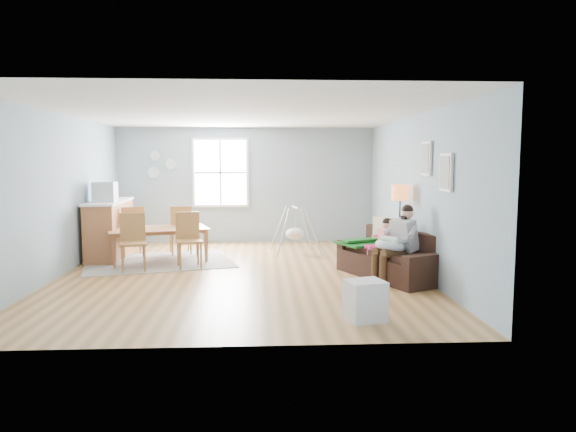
{
  "coord_description": "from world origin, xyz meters",
  "views": [
    {
      "loc": [
        0.36,
        -8.64,
        1.89
      ],
      "look_at": [
        0.8,
        -0.15,
        1.0
      ],
      "focal_mm": 32.0,
      "sensor_mm": 36.0,
      "label": 1
    }
  ],
  "objects": [
    {
      "name": "room",
      "position": [
        0.0,
        0.0,
        2.42
      ],
      "size": [
        8.4,
        9.4,
        3.9
      ],
      "color": "olive"
    },
    {
      "name": "chair_nw",
      "position": [
        -2.22,
        1.64,
        0.59
      ],
      "size": [
        0.6,
        0.6,
        1.02
      ],
      "color": "olive",
      "rests_on": "rug"
    },
    {
      "name": "monitor",
      "position": [
        -2.66,
        1.4,
        1.33
      ],
      "size": [
        0.43,
        0.4,
        0.39
      ],
      "color": "#B5B5BA",
      "rests_on": "counter"
    },
    {
      "name": "infant",
      "position": [
        2.36,
        -0.75,
        0.68
      ],
      "size": [
        0.29,
        0.32,
        0.13
      ],
      "color": "white",
      "rests_on": "nursing_pillow"
    },
    {
      "name": "sofa",
      "position": [
        2.5,
        -0.42,
        0.27
      ],
      "size": [
        1.54,
        2.07,
        0.77
      ],
      "color": "black",
      "rests_on": "room"
    },
    {
      "name": "baby_swing",
      "position": [
        1.05,
        1.88,
        0.43
      ],
      "size": [
        1.07,
        1.09,
        0.97
      ],
      "color": "#B5B5BA",
      "rests_on": "room"
    },
    {
      "name": "dining_table",
      "position": [
        -1.6,
        1.12,
        0.32
      ],
      "size": [
        2.06,
        1.54,
        0.64
      ],
      "primitive_type": "imported",
      "rotation": [
        0.0,
        0.0,
        0.31
      ],
      "color": "brown",
      "rests_on": "rug"
    },
    {
      "name": "pictures",
      "position": [
        2.97,
        -1.05,
        1.85
      ],
      "size": [
        0.05,
        1.34,
        0.74
      ],
      "color": "white",
      "rests_on": "room"
    },
    {
      "name": "counter",
      "position": [
        -2.7,
        1.78,
        0.57
      ],
      "size": [
        0.7,
        2.05,
        1.13
      ],
      "color": "brown",
      "rests_on": "room"
    },
    {
      "name": "chair_sw",
      "position": [
        -1.9,
        0.37,
        0.58
      ],
      "size": [
        0.55,
        0.55,
        1.0
      ],
      "color": "olive",
      "rests_on": "rug"
    },
    {
      "name": "floor_lamp",
      "position": [
        2.77,
        0.16,
        1.24
      ],
      "size": [
        0.3,
        0.3,
        1.5
      ],
      "color": "black",
      "rests_on": "room"
    },
    {
      "name": "chair_ne",
      "position": [
        -1.3,
        1.88,
        0.58
      ],
      "size": [
        0.56,
        0.56,
        1.01
      ],
      "color": "olive",
      "rests_on": "rug"
    },
    {
      "name": "wall_plates",
      "position": [
        -2.0,
        3.47,
        1.83
      ],
      "size": [
        0.67,
        0.02,
        0.66
      ],
      "color": "#93A4B0",
      "rests_on": "room"
    },
    {
      "name": "rug",
      "position": [
        -1.6,
        1.12,
        0.01
      ],
      "size": [
        3.1,
        2.65,
        0.01
      ],
      "primitive_type": "cube",
      "rotation": [
        0.0,
        0.0,
        0.26
      ],
      "color": "gray",
      "rests_on": "room"
    },
    {
      "name": "storage_cube",
      "position": [
        1.59,
        -2.68,
        0.24
      ],
      "size": [
        0.52,
        0.49,
        0.48
      ],
      "color": "white",
      "rests_on": "room"
    },
    {
      "name": "nursing_pillow",
      "position": [
        2.38,
        -0.77,
        0.59
      ],
      "size": [
        0.64,
        0.63,
        0.19
      ],
      "primitive_type": "torus",
      "rotation": [
        0.0,
        0.14,
        0.44
      ],
      "color": "#A8BBD2",
      "rests_on": "father"
    },
    {
      "name": "toddler",
      "position": [
        2.36,
        -0.28,
        0.65
      ],
      "size": [
        0.52,
        0.37,
        0.78
      ],
      "color": "silver",
      "rests_on": "sofa"
    },
    {
      "name": "window",
      "position": [
        -0.6,
        3.46,
        1.65
      ],
      "size": [
        1.32,
        0.08,
        1.62
      ],
      "color": "white",
      "rests_on": "room"
    },
    {
      "name": "father",
      "position": [
        2.5,
        -0.71,
        0.65
      ],
      "size": [
        0.91,
        0.69,
        1.22
      ],
      "color": "gray",
      "rests_on": "sofa"
    },
    {
      "name": "green_throw",
      "position": [
        2.17,
        0.13,
        0.49
      ],
      "size": [
        1.08,
        0.99,
        0.04
      ],
      "primitive_type": "cube",
      "rotation": [
        0.0,
        0.0,
        0.42
      ],
      "color": "#155F1F",
      "rests_on": "sofa"
    },
    {
      "name": "chair_se",
      "position": [
        -0.97,
        0.61,
        0.57
      ],
      "size": [
        0.55,
        0.55,
        0.99
      ],
      "color": "olive",
      "rests_on": "rug"
    },
    {
      "name": "beige_pillow",
      "position": [
        2.47,
        0.12,
        0.71
      ],
      "size": [
        0.27,
        0.49,
        0.47
      ],
      "primitive_type": "cube",
      "rotation": [
        0.0,
        0.0,
        0.32
      ],
      "color": "tan",
      "rests_on": "sofa"
    }
  ]
}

